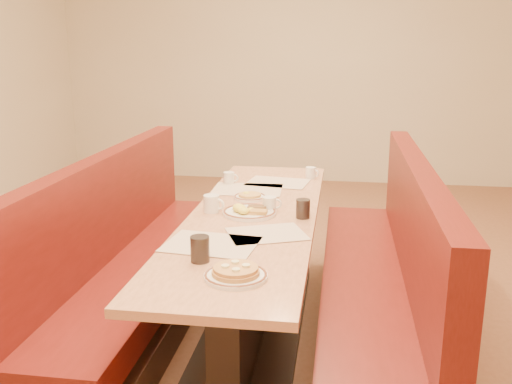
# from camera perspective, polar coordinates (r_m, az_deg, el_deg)

# --- Properties ---
(ground) EXTENTS (8.00, 8.00, 0.00)m
(ground) POSITION_cam_1_polar(r_m,az_deg,el_deg) (3.49, -0.25, -14.05)
(ground) COLOR #9E6647
(ground) RESTS_ON ground
(diner_table) EXTENTS (0.70, 2.50, 0.75)m
(diner_table) POSITION_cam_1_polar(r_m,az_deg,el_deg) (3.33, -0.26, -8.39)
(diner_table) COLOR black
(diner_table) RESTS_ON ground
(booth_left) EXTENTS (0.55, 2.50, 1.05)m
(booth_left) POSITION_cam_1_polar(r_m,az_deg,el_deg) (3.51, -12.27, -7.70)
(booth_left) COLOR #4C3326
(booth_left) RESTS_ON ground
(booth_right) EXTENTS (0.55, 2.50, 1.05)m
(booth_right) POSITION_cam_1_polar(r_m,az_deg,el_deg) (3.31, 12.54, -9.14)
(booth_right) COLOR #4C3326
(booth_right) RESTS_ON ground
(placemat_near_left) EXTENTS (0.46, 0.37, 0.00)m
(placemat_near_left) POSITION_cam_1_polar(r_m,az_deg,el_deg) (2.72, -4.51, -5.21)
(placemat_near_left) COLOR beige
(placemat_near_left) RESTS_ON diner_table
(placemat_near_right) EXTENTS (0.45, 0.40, 0.00)m
(placemat_near_right) POSITION_cam_1_polar(r_m,az_deg,el_deg) (2.86, 1.05, -4.19)
(placemat_near_right) COLOR beige
(placemat_near_right) RESTS_ON diner_table
(placemat_far_left) EXTENTS (0.46, 0.35, 0.00)m
(placemat_far_left) POSITION_cam_1_polar(r_m,az_deg,el_deg) (3.71, -0.86, 0.26)
(placemat_far_left) COLOR beige
(placemat_far_left) RESTS_ON diner_table
(placemat_far_right) EXTENTS (0.44, 0.36, 0.00)m
(placemat_far_right) POSITION_cam_1_polar(r_m,az_deg,el_deg) (3.90, 2.19, 0.97)
(placemat_far_right) COLOR beige
(placemat_far_right) RESTS_ON diner_table
(pancake_plate) EXTENTS (0.26, 0.26, 0.06)m
(pancake_plate) POSITION_cam_1_polar(r_m,az_deg,el_deg) (2.34, -2.04, -8.15)
(pancake_plate) COLOR white
(pancake_plate) RESTS_ON diner_table
(eggs_plate) EXTENTS (0.30, 0.30, 0.06)m
(eggs_plate) POSITION_cam_1_polar(r_m,az_deg,el_deg) (3.18, -0.72, -1.95)
(eggs_plate) COLOR white
(eggs_plate) RESTS_ON diner_table
(extra_plate_mid) EXTENTS (0.20, 0.20, 0.04)m
(extra_plate_mid) POSITION_cam_1_polar(r_m,az_deg,el_deg) (3.17, -0.12, -2.09)
(extra_plate_mid) COLOR white
(extra_plate_mid) RESTS_ON diner_table
(extra_plate_far) EXTENTS (0.20, 0.20, 0.04)m
(extra_plate_far) POSITION_cam_1_polar(r_m,az_deg,el_deg) (3.50, -0.62, -0.45)
(extra_plate_far) COLOR white
(extra_plate_far) RESTS_ON diner_table
(coffee_mug_a) EXTENTS (0.11, 0.08, 0.08)m
(coffee_mug_a) POSITION_cam_1_polar(r_m,az_deg,el_deg) (3.23, 1.40, -1.20)
(coffee_mug_a) COLOR white
(coffee_mug_a) RESTS_ON diner_table
(coffee_mug_b) EXTENTS (0.13, 0.09, 0.10)m
(coffee_mug_b) POSITION_cam_1_polar(r_m,az_deg,el_deg) (3.23, -4.42, -1.14)
(coffee_mug_b) COLOR white
(coffee_mug_b) RESTS_ON diner_table
(coffee_mug_c) EXTENTS (0.10, 0.07, 0.08)m
(coffee_mug_c) POSITION_cam_1_polar(r_m,az_deg,el_deg) (4.05, 5.53, 1.94)
(coffee_mug_c) COLOR white
(coffee_mug_c) RESTS_ON diner_table
(coffee_mug_d) EXTENTS (0.10, 0.07, 0.08)m
(coffee_mug_d) POSITION_cam_1_polar(r_m,az_deg,el_deg) (3.88, -2.69, 1.44)
(coffee_mug_d) COLOR white
(coffee_mug_d) RESTS_ON diner_table
(soda_tumbler_near) EXTENTS (0.08, 0.08, 0.12)m
(soda_tumbler_near) POSITION_cam_1_polar(r_m,az_deg,el_deg) (2.51, -5.63, -5.70)
(soda_tumbler_near) COLOR black
(soda_tumbler_near) RESTS_ON diner_table
(soda_tumbler_mid) EXTENTS (0.08, 0.08, 0.11)m
(soda_tumbler_mid) POSITION_cam_1_polar(r_m,az_deg,el_deg) (3.12, 4.72, -1.68)
(soda_tumbler_mid) COLOR black
(soda_tumbler_mid) RESTS_ON diner_table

